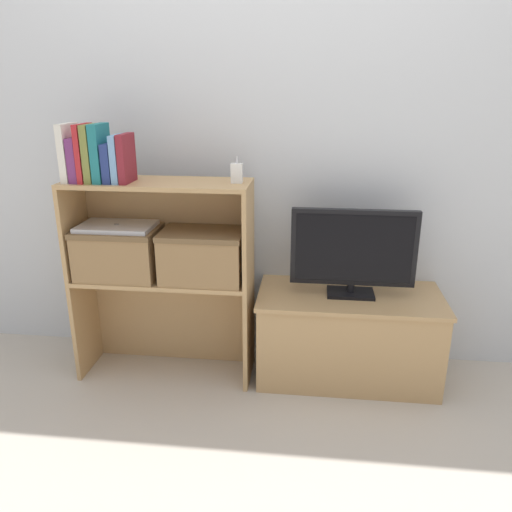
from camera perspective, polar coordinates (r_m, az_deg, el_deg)
The scene contains 18 objects.
ground_plane at distance 2.46m, azimuth -0.40°, elevation -15.30°, with size 16.00×16.00×0.00m, color #BCB2A3.
wall_back at distance 2.48m, azimuth 0.82°, elevation 14.69°, with size 10.00×0.05×2.40m.
tv_stand at distance 2.52m, azimuth 10.42°, elevation -8.93°, with size 0.88×0.43×0.44m.
tv at distance 2.35m, azimuth 11.05°, elevation 0.62°, with size 0.58×0.14×0.42m.
bookshelf_lower_tier at distance 2.56m, azimuth -9.93°, elevation -5.91°, with size 0.85×0.29×0.52m.
bookshelf_upper_tier at distance 2.40m, azimuth -10.60°, elevation 4.65°, with size 0.85×0.29×0.46m.
book_ivory at distance 2.40m, azimuth -20.58°, elevation 10.99°, with size 0.03×0.16×0.25m.
book_plum at distance 2.38m, azimuth -19.66°, elevation 10.34°, with size 0.04×0.15×0.19m.
book_crimson at distance 2.37m, azimuth -18.99°, elevation 11.06°, with size 0.02×0.16×0.25m.
book_olive at distance 2.35m, azimuth -18.25°, elevation 11.08°, with size 0.03×0.15×0.25m.
book_teal at distance 2.34m, azimuth -17.34°, elevation 11.15°, with size 0.04×0.15×0.25m.
book_navy at distance 2.32m, azimuth -16.25°, elevation 10.19°, with size 0.04×0.14×0.17m.
book_skyblue at distance 2.31m, azimuth -15.41°, elevation 10.67°, with size 0.03×0.15×0.21m.
book_maroon at distance 2.29m, azimuth -14.58°, elevation 10.75°, with size 0.03×0.15×0.21m.
baby_monitor at distance 2.22m, azimuth -2.21°, elevation 9.45°, with size 0.05×0.04×0.12m.
storage_basket_left at distance 2.44m, azimuth -15.40°, elevation 0.63°, with size 0.38×0.26×0.24m.
storage_basket_right at distance 2.33m, azimuth -6.10°, elevation 0.29°, with size 0.38×0.26×0.24m.
laptop at distance 2.41m, azimuth -15.64°, elevation 3.28°, with size 0.34×0.22×0.02m.
Camera 1 is at (0.25, -2.02, 1.39)m, focal length 35.00 mm.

